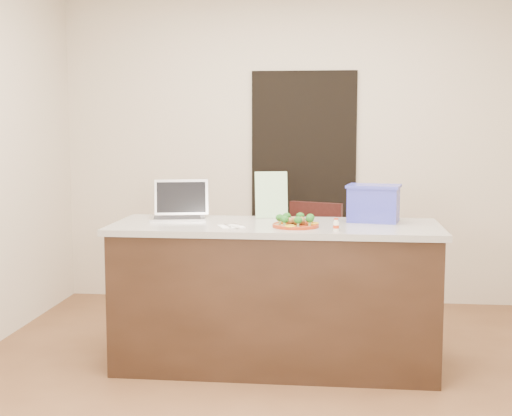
# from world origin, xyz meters

# --- Properties ---
(ground) EXTENTS (4.00, 4.00, 0.00)m
(ground) POSITION_xyz_m (0.00, 0.00, 0.00)
(ground) COLOR brown
(ground) RESTS_ON ground
(room_shell) EXTENTS (4.00, 4.00, 4.00)m
(room_shell) POSITION_xyz_m (0.00, 0.00, 1.62)
(room_shell) COLOR white
(room_shell) RESTS_ON ground
(doorway) EXTENTS (0.90, 0.02, 2.00)m
(doorway) POSITION_xyz_m (0.10, 1.98, 1.00)
(doorway) COLOR black
(doorway) RESTS_ON ground
(island) EXTENTS (2.06, 0.76, 0.92)m
(island) POSITION_xyz_m (0.00, 0.25, 0.46)
(island) COLOR black
(island) RESTS_ON ground
(plate) EXTENTS (0.29, 0.29, 0.02)m
(plate) POSITION_xyz_m (0.13, 0.13, 0.93)
(plate) COLOR maroon
(plate) RESTS_ON island
(meatballs) EXTENTS (0.11, 0.11, 0.04)m
(meatballs) POSITION_xyz_m (0.13, 0.13, 0.96)
(meatballs) COLOR brown
(meatballs) RESTS_ON plate
(broccoli) EXTENTS (0.24, 0.24, 0.04)m
(broccoli) POSITION_xyz_m (0.13, 0.13, 0.98)
(broccoli) COLOR #124713
(broccoli) RESTS_ON plate
(pepper_rings) EXTENTS (0.26, 0.25, 0.01)m
(pepper_rings) POSITION_xyz_m (0.13, 0.13, 0.94)
(pepper_rings) COLOR gold
(pepper_rings) RESTS_ON plate
(napkin) EXTENTS (0.19, 0.19, 0.01)m
(napkin) POSITION_xyz_m (-0.26, 0.09, 0.92)
(napkin) COLOR white
(napkin) RESTS_ON island
(fork) EXTENTS (0.07, 0.16, 0.00)m
(fork) POSITION_xyz_m (-0.28, 0.10, 0.93)
(fork) COLOR silver
(fork) RESTS_ON napkin
(knife) EXTENTS (0.08, 0.19, 0.01)m
(knife) POSITION_xyz_m (-0.23, 0.07, 0.93)
(knife) COLOR silver
(knife) RESTS_ON napkin
(yogurt_bottle) EXTENTS (0.04, 0.04, 0.07)m
(yogurt_bottle) POSITION_xyz_m (0.38, 0.00, 0.95)
(yogurt_bottle) COLOR silver
(yogurt_bottle) RESTS_ON island
(laptop) EXTENTS (0.40, 0.35, 0.25)m
(laptop) POSITION_xyz_m (-0.66, 0.44, 0.99)
(laptop) COLOR #AEAEB3
(laptop) RESTS_ON island
(leaflet) EXTENTS (0.22, 0.10, 0.31)m
(leaflet) POSITION_xyz_m (-0.05, 0.54, 1.08)
(leaflet) COLOR white
(leaflet) RESTS_ON island
(blue_box) EXTENTS (0.37, 0.30, 0.24)m
(blue_box) POSITION_xyz_m (0.62, 0.43, 1.04)
(blue_box) COLOR #2F33AB
(blue_box) RESTS_ON island
(chair) EXTENTS (0.54, 0.56, 0.95)m
(chair) POSITION_xyz_m (0.23, 1.12, 0.54)
(chair) COLOR #34120F
(chair) RESTS_ON ground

